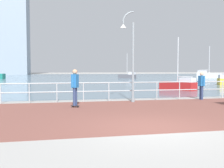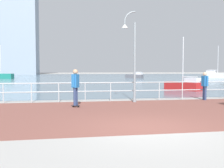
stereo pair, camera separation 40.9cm
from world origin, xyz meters
name	(u,v)px [view 1 (the left image)]	position (x,y,z in m)	size (l,w,h in m)	color
ground	(73,79)	(0.00, 40.00, 0.00)	(220.00, 220.00, 0.00)	#ADAAA5
brick_paving	(126,112)	(0.00, 3.05, 0.00)	(28.00, 7.44, 0.01)	brown
harbor_water	(70,77)	(0.00, 51.77, 0.00)	(180.00, 88.00, 0.00)	slate
waterfront_railing	(109,88)	(0.00, 6.77, 0.73)	(25.25, 0.06, 1.05)	#B2BCC1
lamppost	(130,52)	(1.02, 6.17, 2.67)	(0.82, 0.36, 4.82)	gray
skateboarder	(75,84)	(-1.98, 4.76, 1.06)	(0.41, 0.53, 1.76)	black
bystander	(201,83)	(5.39, 6.42, 0.94)	(0.26, 0.55, 1.60)	navy
sailboat_ivory	(208,75)	(27.73, 41.34, 0.63)	(4.02, 4.59, 6.58)	white
sailboat_gray	(179,85)	(7.38, 13.34, 0.43)	(2.45, 3.26, 4.49)	#B21E1E
sailboat_teal	(128,76)	(10.92, 42.99, 0.48)	(3.42, 3.17, 5.01)	#595960
tower_beige	(10,9)	(-18.69, 88.96, 22.57)	(11.89, 11.71, 46.81)	#8493A3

